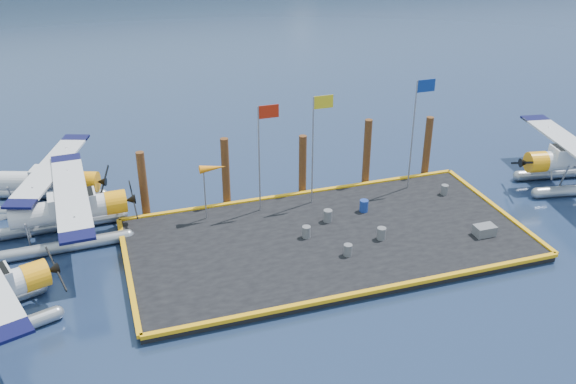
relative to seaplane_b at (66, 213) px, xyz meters
name	(u,v)px	position (x,y,z in m)	size (l,w,h in m)	color
ground	(327,243)	(12.56, -4.47, -1.56)	(4000.00, 4000.00, 0.00)	#172646
dock	(328,240)	(12.56, -4.47, -1.36)	(20.00, 10.00, 0.40)	black
dock_bumpers	(328,235)	(12.56, -4.47, -1.07)	(20.25, 10.25, 0.18)	orange
seaplane_b	(66,213)	(0.00, 0.00, 0.00)	(9.11, 10.04, 3.57)	#91969E
seaplane_c	(47,184)	(-0.97, 4.00, -0.08)	(8.87, 9.45, 3.40)	#91969E
seaplane_d	(576,162)	(28.99, -2.81, 0.02)	(9.36, 10.25, 3.62)	#91969E
drum_0	(306,232)	(11.50, -4.17, -0.85)	(0.44, 0.44, 0.62)	#58595D
drum_1	(381,233)	(15.05, -5.51, -0.84)	(0.45, 0.45, 0.64)	#58595D
drum_2	(364,206)	(15.41, -2.54, -0.82)	(0.47, 0.47, 0.67)	navy
drum_3	(348,250)	(12.85, -6.40, -0.86)	(0.42, 0.42, 0.59)	#58595D
drum_4	(445,190)	(20.67, -2.08, -0.87)	(0.41, 0.41, 0.57)	#58595D
drum_5	(328,216)	(13.13, -2.98, -0.83)	(0.47, 0.47, 0.66)	#58595D
crate	(485,230)	(20.25, -6.77, -0.89)	(1.06, 0.71, 0.53)	#58595D
flagpole_red	(263,142)	(10.26, -0.67, 2.84)	(1.14, 0.08, 6.00)	gray
flagpole_yellow	(316,134)	(13.26, -0.67, 2.96)	(1.14, 0.08, 6.20)	gray
flagpole_blue	(417,119)	(19.25, -0.67, 3.13)	(1.14, 0.08, 6.50)	gray
windsock	(212,169)	(7.53, -0.67, 1.67)	(1.40, 0.44, 3.12)	gray
piling_0	(143,187)	(4.06, 0.93, 0.44)	(0.44, 0.44, 4.00)	#4C2715
piling_1	(226,174)	(8.56, 0.93, 0.54)	(0.44, 0.44, 4.20)	#4C2715
piling_2	(303,167)	(13.06, 0.93, 0.34)	(0.44, 0.44, 3.80)	#4C2715
piling_3	(367,154)	(17.06, 0.93, 0.59)	(0.44, 0.44, 4.30)	#4C2715
piling_4	(427,148)	(21.06, 0.93, 0.44)	(0.44, 0.44, 4.00)	#4C2715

